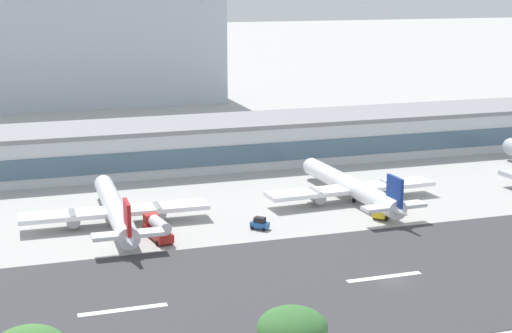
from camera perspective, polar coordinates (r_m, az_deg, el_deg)
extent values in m
plane|color=#A8A8A3|center=(118.21, 9.86, -8.23)|extent=(1400.00, 1400.00, 0.00)
cube|color=#38383A|center=(119.83, 9.41, -7.88)|extent=(800.00, 42.50, 0.08)
cube|color=white|center=(108.54, -9.59, -10.18)|extent=(12.00, 1.20, 0.01)
cube|color=white|center=(119.66, 9.25, -7.89)|extent=(12.00, 1.20, 0.01)
cube|color=silver|center=(186.76, -4.96, 1.48)|extent=(209.98, 20.91, 9.58)
cube|color=#476075|center=(176.78, -4.18, 0.66)|extent=(203.68, 0.30, 4.31)
cube|color=gray|center=(185.75, -5.00, 3.08)|extent=(212.08, 21.12, 1.00)
cube|color=#A8B2BC|center=(287.32, -17.74, 8.26)|extent=(148.81, 37.51, 41.34)
cylinder|color=white|center=(144.84, -10.17, -2.99)|extent=(4.29, 36.73, 3.67)
sphere|color=white|center=(162.44, -10.97, -1.23)|extent=(3.48, 3.48, 3.48)
cone|color=white|center=(127.46, -9.15, -5.22)|extent=(3.41, 6.66, 3.30)
cube|color=white|center=(144.25, -10.13, -3.21)|extent=(33.92, 6.08, 0.81)
cylinder|color=gray|center=(145.45, -7.14, -3.22)|extent=(2.47, 5.17, 2.38)
cylinder|color=gray|center=(143.81, -13.13, -3.67)|extent=(2.47, 5.17, 2.38)
cube|color=white|center=(128.73, -9.25, -4.87)|extent=(11.55, 3.22, 0.65)
cube|color=red|center=(127.95, -9.29, -3.77)|extent=(0.67, 4.96, 5.87)
cylinder|color=black|center=(143.77, -10.04, -4.08)|extent=(0.66, 0.66, 1.01)
cylinder|color=white|center=(158.79, 6.81, -1.40)|extent=(5.63, 37.21, 3.71)
sphere|color=white|center=(174.88, 4.00, 0.04)|extent=(3.52, 3.52, 3.52)
cone|color=white|center=(143.29, 10.25, -3.16)|extent=(3.68, 6.84, 3.34)
cube|color=white|center=(158.25, 6.93, -1.60)|extent=(35.83, 7.41, 0.82)
cylinder|color=gray|center=(162.22, 9.43, -1.55)|extent=(2.68, 5.31, 2.41)
cylinder|color=gray|center=(154.94, 4.30, -2.11)|extent=(2.68, 5.31, 2.41)
cube|color=white|center=(144.40, 9.95, -2.86)|extent=(12.24, 3.68, 0.65)
cube|color=navy|center=(143.70, 10.00, -1.87)|extent=(0.85, 5.03, 5.93)
cylinder|color=black|center=(157.83, 7.10, -2.39)|extent=(0.67, 0.67, 1.02)
sphere|color=silver|center=(202.51, 17.96, 1.39)|extent=(4.12, 4.12, 4.12)
cube|color=#23569E|center=(139.83, 0.27, -4.24)|extent=(3.44, 3.34, 1.00)
cube|color=black|center=(139.54, 0.27, -3.87)|extent=(2.28, 2.24, 0.90)
cylinder|color=black|center=(138.85, 0.56, -4.59)|extent=(0.63, 0.61, 0.60)
cylinder|color=black|center=(140.24, 0.83, -4.40)|extent=(0.63, 0.61, 0.60)
cylinder|color=black|center=(139.73, -0.28, -4.47)|extent=(0.63, 0.61, 0.60)
cylinder|color=black|center=(141.11, -0.01, -4.29)|extent=(0.63, 0.61, 0.60)
cube|color=gold|center=(148.72, 9.29, -3.24)|extent=(6.14, 5.70, 1.20)
cube|color=silver|center=(147.69, 9.20, -2.79)|extent=(4.79, 4.54, 1.60)
cube|color=gold|center=(150.27, 9.63, -2.54)|extent=(2.71, 2.77, 1.50)
cylinder|color=black|center=(150.33, 10.01, -3.33)|extent=(0.87, 0.79, 0.90)
cylinder|color=black|center=(151.19, 9.17, -3.19)|extent=(0.87, 0.79, 0.90)
cylinder|color=black|center=(146.60, 9.39, -3.73)|extent=(0.87, 0.79, 0.90)
cylinder|color=black|center=(147.48, 8.53, -3.60)|extent=(0.87, 0.79, 0.90)
cube|color=#B2231E|center=(135.31, -7.10, -4.80)|extent=(3.89, 8.80, 1.40)
cylinder|color=silver|center=(133.87, -6.97, -4.21)|extent=(2.98, 6.04, 2.10)
cube|color=#B2231E|center=(137.74, -7.58, -3.79)|extent=(2.68, 2.39, 1.80)
cylinder|color=black|center=(138.61, -7.01, -4.66)|extent=(0.42, 0.93, 0.90)
cylinder|color=black|center=(137.80, -8.02, -4.80)|extent=(0.42, 0.93, 0.90)
cylinder|color=black|center=(133.30, -6.12, -5.37)|extent=(0.42, 0.93, 0.90)
cylinder|color=black|center=(132.46, -7.18, -5.52)|extent=(0.42, 0.93, 0.90)
ellipsoid|color=#386B33|center=(68.32, 2.65, -11.57)|extent=(6.10, 6.10, 3.35)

